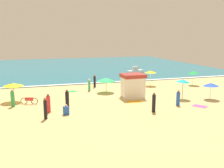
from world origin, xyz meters
TOP-DOWN VIEW (x-y plane):
  - ground_plane at (0.00, 0.00)m, footprint 60.00×60.00m
  - ocean_water at (0.00, 28.00)m, footprint 60.00×44.00m
  - wave_breaker_foam at (0.00, 6.30)m, footprint 57.00×0.70m
  - lifeguard_cabana at (2.66, -3.37)m, footprint 2.63×2.16m
  - beach_umbrella_0 at (7.68, 2.39)m, footprint 2.01×2.01m
  - beach_umbrella_1 at (0.36, -0.03)m, footprint 3.16×3.16m
  - beach_umbrella_2 at (10.73, -6.81)m, footprint 2.41×2.41m
  - beach_umbrella_3 at (-10.48, -1.50)m, footprint 2.99×2.99m
  - beach_umbrella_4 at (7.82, -5.73)m, footprint 2.19×2.19m
  - beach_umbrella_5 at (13.80, 0.92)m, footprint 2.17×2.15m
  - parked_bicycle at (-8.91, -3.10)m, footprint 1.76×0.59m
  - beachgoer_0 at (-1.54, 1.35)m, footprint 0.32×0.32m
  - beachgoer_1 at (-5.24, -5.71)m, footprint 0.52×0.52m
  - beachgoer_2 at (-7.45, -8.51)m, footprint 0.39×0.39m
  - beachgoer_3 at (5.81, -8.07)m, footprint 0.46×0.46m
  - beachgoer_4 at (-5.61, -7.78)m, footprint 0.55×0.55m
  - beachgoer_5 at (-10.46, -3.59)m, footprint 0.51×0.51m
  - beachgoer_6 at (2.38, -9.40)m, footprint 0.39×0.39m
  - beachgoer_7 at (-7.11, -6.61)m, footprint 0.54×0.54m
  - beachgoer_8 at (3.69, -1.06)m, footprint 0.31×0.31m
  - beachgoer_9 at (-0.32, 3.51)m, footprint 0.45×0.45m
  - beach_towel_0 at (7.79, -9.03)m, footprint 1.48×1.64m
  - beach_towel_1 at (1.99, -5.41)m, footprint 1.76×1.21m
  - beach_towel_2 at (-3.68, 1.70)m, footprint 1.32×1.36m
  - small_boat_0 at (9.89, 13.59)m, footprint 3.64×2.06m

SIDE VIEW (x-z plane):
  - ground_plane at x=0.00m, z-range 0.00..0.00m
  - beach_towel_0 at x=7.79m, z-range 0.00..0.01m
  - beach_towel_1 at x=1.99m, z-range 0.00..0.01m
  - beach_towel_2 at x=-3.68m, z-range 0.00..0.01m
  - ocean_water at x=0.00m, z-range 0.00..0.10m
  - wave_breaker_foam at x=0.00m, z-range 0.10..0.11m
  - parked_bicycle at x=-8.91m, z-range 0.00..0.76m
  - beachgoer_4 at x=-5.61m, z-range -0.07..0.91m
  - small_boat_0 at x=9.89m, z-range -0.13..1.20m
  - beachgoer_3 at x=5.81m, z-range -0.06..1.55m
  - beachgoer_0 at x=-1.54m, z-range -0.02..1.59m
  - beachgoer_7 at x=-7.11m, z-range -0.06..1.70m
  - beachgoer_5 at x=-10.46m, z-range -0.06..1.73m
  - beachgoer_9 at x=-0.32m, z-range -0.04..1.74m
  - beachgoer_8 at x=3.69m, z-range -0.04..1.77m
  - beachgoer_1 at x=-5.24m, z-range -0.06..1.82m
  - beachgoer_6 at x=2.38m, z-range -0.05..1.82m
  - beachgoer_2 at x=-7.45m, z-range -0.02..1.87m
  - lifeguard_cabana at x=2.66m, z-range 0.03..2.78m
  - beach_umbrella_1 at x=0.36m, z-range 0.70..2.60m
  - beach_umbrella_2 at x=10.73m, z-range 0.74..2.64m
  - beach_umbrella_5 at x=13.80m, z-range 0.80..2.97m
  - beach_umbrella_3 at x=-10.48m, z-range 0.85..2.93m
  - beach_umbrella_0 at x=7.68m, z-range 0.92..3.10m
  - beach_umbrella_4 at x=7.82m, z-range 0.94..3.22m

